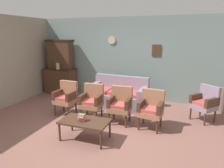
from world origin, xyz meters
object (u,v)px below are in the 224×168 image
vase_on_cabinet (58,66)px  coffee_table (85,122)px  book_stack_on_table (82,117)px  armchair_near_couch_end (66,96)px  floral_couch (118,96)px  floor_vase_by_wall (223,100)px  armchair_near_cabinet (92,100)px  side_cabinet (61,81)px  wingback_chair_by_fireplace (205,102)px  armchair_row_middle (120,103)px  armchair_by_doorway (151,108)px

vase_on_cabinet → coffee_table: (2.39, -2.56, -0.67)m
coffee_table → book_stack_on_table: book_stack_on_table is taller
vase_on_cabinet → armchair_near_couch_end: vase_on_cabinet is taller
floral_couch → floor_vase_by_wall: (2.89, 0.50, 0.03)m
armchair_near_cabinet → coffee_table: 1.09m
floral_couch → book_stack_on_table: size_ratio=10.60×
side_cabinet → armchair_near_cabinet: size_ratio=1.28×
wingback_chair_by_fireplace → side_cabinet: bearing=170.0°
armchair_near_cabinet → book_stack_on_table: size_ratio=5.40×
floral_couch → armchair_near_couch_end: same height
vase_on_cabinet → side_cabinet: bearing=102.8°
floral_couch → armchair_row_middle: same height
floral_couch → book_stack_on_table: (-0.07, -2.16, 0.16)m
vase_on_cabinet → floral_couch: bearing=-10.0°
vase_on_cabinet → book_stack_on_table: size_ratio=1.43×
armchair_near_cabinet → coffee_table: armchair_near_cabinet is taller
armchair_by_doorway → floor_vase_by_wall: bearing=43.4°
side_cabinet → armchair_by_doorway: size_ratio=1.28×
vase_on_cabinet → armchair_row_middle: size_ratio=0.27×
armchair_row_middle → wingback_chair_by_fireplace: 2.14m
wingback_chair_by_fireplace → book_stack_on_table: 3.10m
floor_vase_by_wall → floral_couch: bearing=-170.2°
book_stack_on_table → floor_vase_by_wall: bearing=41.9°
floral_couch → armchair_by_doorway: size_ratio=1.96×
wingback_chair_by_fireplace → coffee_table: (-2.40, -1.88, -0.12)m
wingback_chair_by_fireplace → book_stack_on_table: (-2.44, -1.91, -0.01)m
coffee_table → armchair_by_doorway: bearing=40.1°
armchair_by_doorway → book_stack_on_table: 1.61m
side_cabinet → floor_vase_by_wall: bearing=-1.1°
side_cabinet → book_stack_on_table: 3.65m
side_cabinet → floor_vase_by_wall: size_ratio=1.62×
side_cabinet → floor_vase_by_wall: side_cabinet is taller
wingback_chair_by_fireplace → floor_vase_by_wall: wingback_chair_by_fireplace is taller
armchair_by_doorway → floor_vase_by_wall: 2.38m
wingback_chair_by_fireplace → coffee_table: 3.05m
armchair_near_cabinet → armchair_row_middle: bearing=0.5°
book_stack_on_table → floor_vase_by_wall: (2.96, 2.66, -0.13)m
floral_couch → floor_vase_by_wall: bearing=9.8°
wingback_chair_by_fireplace → book_stack_on_table: size_ratio=5.40×
coffee_table → floor_vase_by_wall: (2.92, 2.63, -0.02)m
armchair_near_cabinet → book_stack_on_table: armchair_near_cabinet is taller
side_cabinet → floor_vase_by_wall: (5.34, -0.10, -0.11)m
floral_couch → armchair_by_doorway: bearing=-44.1°
vase_on_cabinet → armchair_row_middle: 3.25m
floral_couch → armchair_near_cabinet: bearing=-107.7°
floral_couch → coffee_table: floral_couch is taller
side_cabinet → armchair_near_couch_end: bearing=-52.0°
armchair_by_doorway → armchair_near_couch_end: bearing=178.3°
armchair_near_couch_end → book_stack_on_table: 1.55m
vase_on_cabinet → armchair_near_cabinet: 2.62m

